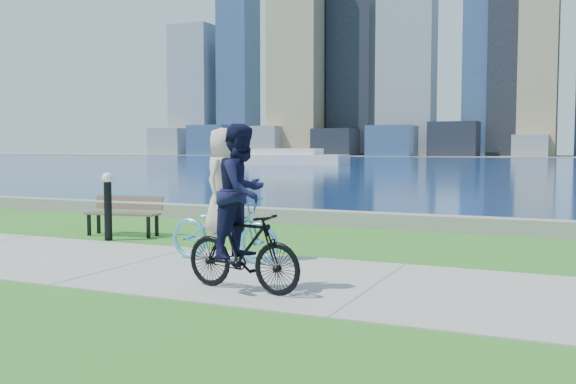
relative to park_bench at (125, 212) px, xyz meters
The scene contains 11 objects.
ground 3.62m from the park_bench, 49.86° to the right, with size 320.00×320.00×0.00m, color #24681B.
concrete_path 3.62m from the park_bench, 49.86° to the right, with size 80.00×3.50×0.02m, color gray.
seawall 4.17m from the park_bench, 56.23° to the left, with size 90.00×0.50×0.35m, color gray.
bay_water 69.30m from the park_bench, 88.09° to the left, with size 320.00×131.00×0.01m, color navy.
far_shore 127.28m from the park_bench, 88.96° to the left, with size 320.00×30.00×0.12m, color gray.
city_skyline 128.18m from the park_bench, 90.78° to the left, with size 176.69×22.37×76.00m.
ferry_near 53.76m from the park_bench, 110.70° to the left, with size 12.89×3.68×1.75m.
park_bench is the anchor object (origin of this frame).
bollard_lamp 0.82m from the park_bench, 76.52° to the right, with size 0.22×0.22×1.37m.
cyclist_woman 4.05m from the park_bench, 28.82° to the right, with size 0.75×2.01×2.17m.
cyclist_man 6.14m from the park_bench, 37.64° to the right, with size 0.75×1.80×2.15m.
Camera 1 is at (6.43, -8.23, 1.88)m, focal length 40.00 mm.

